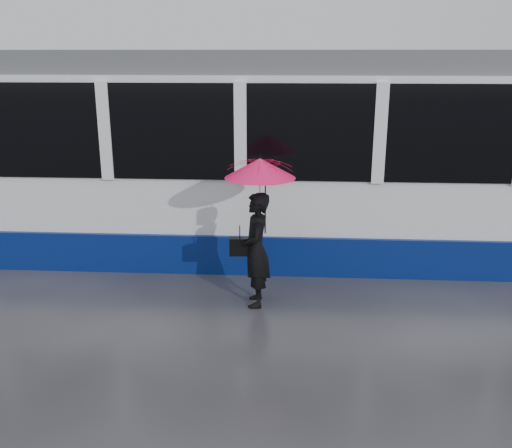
{
  "coord_description": "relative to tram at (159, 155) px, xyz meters",
  "views": [
    {
      "loc": [
        1.86,
        -6.97,
        3.31
      ],
      "look_at": [
        1.39,
        0.35,
        1.1
      ],
      "focal_mm": 40.0,
      "sensor_mm": 36.0,
      "label": 1
    }
  ],
  "objects": [
    {
      "name": "tram",
      "position": [
        0.0,
        0.0,
        0.0
      ],
      "size": [
        26.0,
        2.56,
        3.35
      ],
      "color": "white",
      "rests_on": "ground"
    },
    {
      "name": "rails",
      "position": [
        0.4,
        -0.0,
        -1.63
      ],
      "size": [
        34.0,
        1.51,
        0.02
      ],
      "color": "#3F3D38",
      "rests_on": "ground"
    },
    {
      "name": "woman",
      "position": [
        1.8,
        -2.3,
        -0.86
      ],
      "size": [
        0.43,
        0.6,
        1.57
      ],
      "primitive_type": "imported",
      "rotation": [
        0.0,
        0.0,
        -1.48
      ],
      "color": "black",
      "rests_on": "ground"
    },
    {
      "name": "handbag",
      "position": [
        1.58,
        -2.28,
        -0.82
      ],
      "size": [
        0.29,
        0.15,
        0.42
      ],
      "rotation": [
        0.0,
        0.0,
        0.09
      ],
      "color": "black",
      "rests_on": "ground"
    },
    {
      "name": "ground",
      "position": [
        0.4,
        -2.5,
        -1.64
      ],
      "size": [
        90.0,
        90.0,
        0.0
      ],
      "primitive_type": "plane",
      "color": "#27282C",
      "rests_on": "ground"
    },
    {
      "name": "umbrella",
      "position": [
        1.85,
        -2.3,
        0.08
      ],
      "size": [
        1.0,
        1.0,
        1.06
      ],
      "rotation": [
        0.0,
        0.0,
        0.09
      ],
      "color": "#FF1583",
      "rests_on": "ground"
    }
  ]
}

